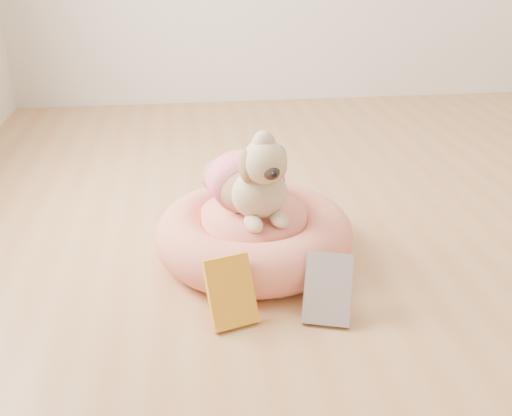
{
  "coord_description": "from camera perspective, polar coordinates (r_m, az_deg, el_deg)",
  "views": [
    {
      "loc": [
        -0.89,
        -1.69,
        1.02
      ],
      "look_at": [
        -0.67,
        0.02,
        0.21
      ],
      "focal_mm": 40.0,
      "sensor_mm": 36.0,
      "label": 1
    }
  ],
  "objects": [
    {
      "name": "floor",
      "position": [
        2.16,
        17.89,
        -4.32
      ],
      "size": [
        4.5,
        4.5,
        0.0
      ],
      "primitive_type": "plane",
      "color": "tan",
      "rests_on": "ground"
    },
    {
      "name": "pet_bed",
      "position": [
        2.01,
        -0.19,
        -2.61
      ],
      "size": [
        0.69,
        0.69,
        0.18
      ],
      "color": "#E9605B",
      "rests_on": "floor"
    },
    {
      "name": "dog",
      "position": [
        1.9,
        -0.64,
        4.23
      ],
      "size": [
        0.4,
        0.5,
        0.32
      ],
      "primitive_type": null,
      "rotation": [
        0.0,
        0.0,
        0.24
      ],
      "color": "brown",
      "rests_on": "pet_bed"
    },
    {
      "name": "book_yellow",
      "position": [
        1.67,
        -2.55,
        -8.36
      ],
      "size": [
        0.16,
        0.15,
        0.2
      ],
      "primitive_type": "cube",
      "rotation": [
        -0.46,
        0.0,
        0.28
      ],
      "color": "yellow",
      "rests_on": "floor"
    },
    {
      "name": "book_white",
      "position": [
        1.7,
        7.2,
        -8.01
      ],
      "size": [
        0.17,
        0.17,
        0.19
      ],
      "primitive_type": "cube",
      "rotation": [
        -0.61,
        0.0,
        -0.3
      ],
      "color": "white",
      "rests_on": "floor"
    }
  ]
}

